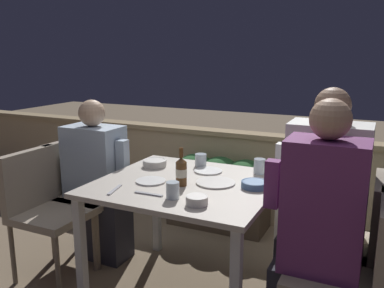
{
  "coord_description": "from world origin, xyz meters",
  "views": [
    {
      "loc": [
        1.04,
        -2.1,
        1.51
      ],
      "look_at": [
        0.0,
        0.07,
        0.97
      ],
      "focal_mm": 38.0,
      "sensor_mm": 36.0,
      "label": 1
    }
  ],
  "objects_px": {
    "chair_left_near": "(42,200)",
    "beer_bottle": "(181,171)",
    "person_purple_stripe": "(315,232)",
    "chair_right_far": "(355,235)",
    "person_white_polo": "(319,206)",
    "chair_right_near": "(356,264)",
    "chair_left_far": "(78,185)",
    "person_blue_shirt": "(99,181)"
  },
  "relations": [
    {
      "from": "person_purple_stripe",
      "to": "chair_right_near",
      "type": "bearing_deg",
      "value": 0.0
    },
    {
      "from": "chair_right_near",
      "to": "chair_left_near",
      "type": "bearing_deg",
      "value": 179.98
    },
    {
      "from": "chair_right_far",
      "to": "person_blue_shirt",
      "type": "bearing_deg",
      "value": 178.83
    },
    {
      "from": "chair_left_far",
      "to": "person_blue_shirt",
      "type": "distance_m",
      "value": 0.21
    },
    {
      "from": "chair_left_near",
      "to": "chair_right_far",
      "type": "bearing_deg",
      "value": 9.79
    },
    {
      "from": "chair_left_near",
      "to": "beer_bottle",
      "type": "bearing_deg",
      "value": 7.29
    },
    {
      "from": "chair_right_near",
      "to": "chair_right_far",
      "type": "relative_size",
      "value": 1.0
    },
    {
      "from": "person_purple_stripe",
      "to": "person_white_polo",
      "type": "distance_m",
      "value": 0.34
    },
    {
      "from": "chair_right_near",
      "to": "chair_right_far",
      "type": "bearing_deg",
      "value": 95.4
    },
    {
      "from": "chair_left_far",
      "to": "chair_right_near",
      "type": "distance_m",
      "value": 2.02
    },
    {
      "from": "person_white_polo",
      "to": "chair_right_far",
      "type": "bearing_deg",
      "value": -0.0
    },
    {
      "from": "chair_left_near",
      "to": "chair_right_near",
      "type": "relative_size",
      "value": 1.0
    },
    {
      "from": "chair_left_far",
      "to": "chair_right_near",
      "type": "relative_size",
      "value": 1.0
    },
    {
      "from": "chair_right_near",
      "to": "chair_right_far",
      "type": "height_order",
      "value": "same"
    },
    {
      "from": "person_purple_stripe",
      "to": "beer_bottle",
      "type": "height_order",
      "value": "person_purple_stripe"
    },
    {
      "from": "chair_left_near",
      "to": "chair_right_far",
      "type": "relative_size",
      "value": 1.0
    },
    {
      "from": "beer_bottle",
      "to": "chair_right_far",
      "type": "bearing_deg",
      "value": 12.35
    },
    {
      "from": "chair_right_near",
      "to": "person_white_polo",
      "type": "height_order",
      "value": "person_white_polo"
    },
    {
      "from": "beer_bottle",
      "to": "person_white_polo",
      "type": "bearing_deg",
      "value": 15.41
    },
    {
      "from": "chair_right_near",
      "to": "chair_right_far",
      "type": "xyz_separation_m",
      "value": [
        -0.03,
        0.34,
        0.0
      ]
    },
    {
      "from": "chair_right_far",
      "to": "person_white_polo",
      "type": "distance_m",
      "value": 0.24
    },
    {
      "from": "person_blue_shirt",
      "to": "chair_right_near",
      "type": "xyz_separation_m",
      "value": [
        1.79,
        -0.37,
        -0.06
      ]
    },
    {
      "from": "chair_left_near",
      "to": "chair_right_far",
      "type": "distance_m",
      "value": 1.97
    },
    {
      "from": "person_blue_shirt",
      "to": "person_white_polo",
      "type": "distance_m",
      "value": 1.56
    },
    {
      "from": "chair_left_near",
      "to": "person_white_polo",
      "type": "relative_size",
      "value": 0.65
    },
    {
      "from": "chair_right_near",
      "to": "person_white_polo",
      "type": "relative_size",
      "value": 0.65
    },
    {
      "from": "person_white_polo",
      "to": "beer_bottle",
      "type": "height_order",
      "value": "person_white_polo"
    },
    {
      "from": "chair_right_near",
      "to": "person_blue_shirt",
      "type": "bearing_deg",
      "value": 168.23
    },
    {
      "from": "person_blue_shirt",
      "to": "beer_bottle",
      "type": "relative_size",
      "value": 5.25
    },
    {
      "from": "chair_left_far",
      "to": "chair_right_far",
      "type": "height_order",
      "value": "same"
    },
    {
      "from": "person_purple_stripe",
      "to": "chair_right_far",
      "type": "distance_m",
      "value": 0.4
    },
    {
      "from": "person_purple_stripe",
      "to": "beer_bottle",
      "type": "xyz_separation_m",
      "value": [
        -0.79,
        0.13,
        0.17
      ]
    },
    {
      "from": "chair_right_far",
      "to": "beer_bottle",
      "type": "height_order",
      "value": "beer_bottle"
    },
    {
      "from": "chair_left_far",
      "to": "person_blue_shirt",
      "type": "bearing_deg",
      "value": 0.0
    },
    {
      "from": "chair_left_far",
      "to": "chair_right_near",
      "type": "xyz_separation_m",
      "value": [
        1.99,
        -0.37,
        0.0
      ]
    },
    {
      "from": "person_blue_shirt",
      "to": "chair_left_near",
      "type": "bearing_deg",
      "value": -117.35
    },
    {
      "from": "person_blue_shirt",
      "to": "chair_right_near",
      "type": "relative_size",
      "value": 1.36
    },
    {
      "from": "chair_right_near",
      "to": "person_purple_stripe",
      "type": "height_order",
      "value": "person_purple_stripe"
    },
    {
      "from": "chair_left_far",
      "to": "chair_right_near",
      "type": "bearing_deg",
      "value": -10.61
    },
    {
      "from": "person_white_polo",
      "to": "beer_bottle",
      "type": "bearing_deg",
      "value": -164.59
    },
    {
      "from": "chair_left_far",
      "to": "person_blue_shirt",
      "type": "height_order",
      "value": "person_blue_shirt"
    },
    {
      "from": "chair_left_near",
      "to": "person_purple_stripe",
      "type": "height_order",
      "value": "person_purple_stripe"
    }
  ]
}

